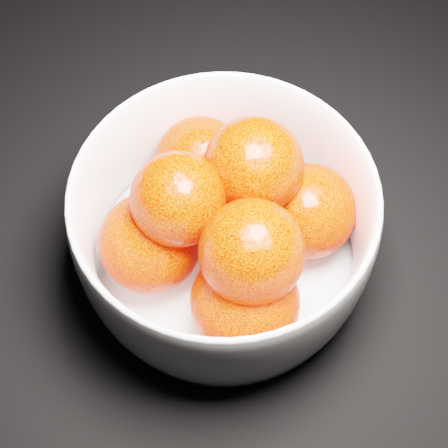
% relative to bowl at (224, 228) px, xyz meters
% --- Properties ---
extents(ground, '(3.00, 3.00, 0.00)m').
position_rel_bowl_xyz_m(ground, '(0.02, -0.03, -0.06)').
color(ground, black).
rests_on(ground, ground).
extents(bowl, '(0.24, 0.24, 0.12)m').
position_rel_bowl_xyz_m(bowl, '(0.00, 0.00, 0.00)').
color(bowl, white).
rests_on(bowl, ground).
extents(orange_pile, '(0.19, 0.19, 0.13)m').
position_rel_bowl_xyz_m(orange_pile, '(0.00, -0.00, 0.01)').
color(orange_pile, '#FF2607').
rests_on(orange_pile, bowl).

